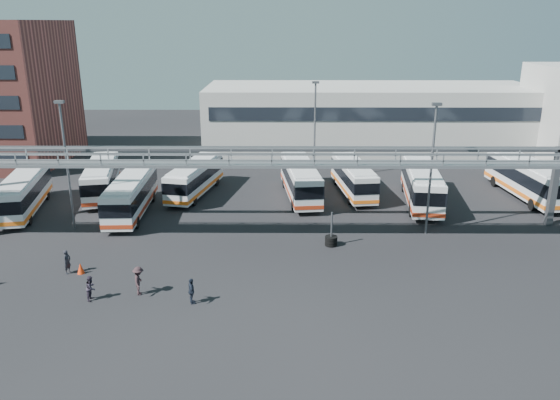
{
  "coord_description": "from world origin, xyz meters",
  "views": [
    {
      "loc": [
        0.83,
        -32.96,
        15.81
      ],
      "look_at": [
        0.57,
        6.0,
        3.05
      ],
      "focal_mm": 35.0,
      "sensor_mm": 36.0,
      "label": 1
    }
  ],
  "objects_px": {
    "pedestrian_a": "(67,262)",
    "cone_right": "(81,268)",
    "bus_7": "(422,184)",
    "pedestrian_c": "(139,281)",
    "pedestrian_d": "(191,291)",
    "bus_5": "(300,179)",
    "bus_2": "(131,194)",
    "light_pole_left": "(66,159)",
    "light_pole_mid": "(432,162)",
    "tire_stack": "(331,240)",
    "bus_0": "(23,192)",
    "light_pole_back": "(315,126)",
    "bus_1": "(102,178)",
    "bus_9": "(526,177)",
    "bus_3": "(195,177)",
    "pedestrian_b": "(91,288)",
    "bus_6": "(353,177)"
  },
  "relations": [
    {
      "from": "pedestrian_a",
      "to": "light_pole_mid",
      "type": "bearing_deg",
      "value": -57.59
    },
    {
      "from": "light_pole_left",
      "to": "bus_6",
      "type": "distance_m",
      "value": 25.65
    },
    {
      "from": "bus_9",
      "to": "pedestrian_a",
      "type": "relative_size",
      "value": 7.19
    },
    {
      "from": "tire_stack",
      "to": "bus_9",
      "type": "bearing_deg",
      "value": 31.67
    },
    {
      "from": "bus_9",
      "to": "cone_right",
      "type": "distance_m",
      "value": 39.82
    },
    {
      "from": "bus_5",
      "to": "pedestrian_a",
      "type": "relative_size",
      "value": 6.8
    },
    {
      "from": "bus_7",
      "to": "pedestrian_c",
      "type": "bearing_deg",
      "value": -133.53
    },
    {
      "from": "bus_0",
      "to": "cone_right",
      "type": "bearing_deg",
      "value": -64.07
    },
    {
      "from": "light_pole_left",
      "to": "pedestrian_d",
      "type": "bearing_deg",
      "value": -47.1
    },
    {
      "from": "bus_9",
      "to": "pedestrian_b",
      "type": "height_order",
      "value": "bus_9"
    },
    {
      "from": "light_pole_mid",
      "to": "bus_1",
      "type": "distance_m",
      "value": 30.26
    },
    {
      "from": "light_pole_back",
      "to": "bus_7",
      "type": "xyz_separation_m",
      "value": [
        9.31,
        -7.66,
        -3.82
      ]
    },
    {
      "from": "light_pole_left",
      "to": "bus_5",
      "type": "height_order",
      "value": "light_pole_left"
    },
    {
      "from": "bus_6",
      "to": "bus_9",
      "type": "bearing_deg",
      "value": -10.28
    },
    {
      "from": "light_pole_back",
      "to": "bus_5",
      "type": "distance_m",
      "value": 7.27
    },
    {
      "from": "light_pole_left",
      "to": "bus_2",
      "type": "relative_size",
      "value": 0.94
    },
    {
      "from": "bus_3",
      "to": "pedestrian_b",
      "type": "xyz_separation_m",
      "value": [
        -2.99,
        -20.95,
        -0.95
      ]
    },
    {
      "from": "pedestrian_a",
      "to": "cone_right",
      "type": "bearing_deg",
      "value": -76.81
    },
    {
      "from": "bus_5",
      "to": "bus_2",
      "type": "bearing_deg",
      "value": -168.6
    },
    {
      "from": "pedestrian_a",
      "to": "bus_1",
      "type": "bearing_deg",
      "value": 26.54
    },
    {
      "from": "light_pole_left",
      "to": "tire_stack",
      "type": "distance_m",
      "value": 21.33
    },
    {
      "from": "pedestrian_c",
      "to": "cone_right",
      "type": "xyz_separation_m",
      "value": [
        -4.61,
        2.86,
        -0.53
      ]
    },
    {
      "from": "bus_0",
      "to": "bus_6",
      "type": "height_order",
      "value": "bus_0"
    },
    {
      "from": "bus_0",
      "to": "bus_6",
      "type": "bearing_deg",
      "value": -0.15
    },
    {
      "from": "bus_7",
      "to": "pedestrian_d",
      "type": "xyz_separation_m",
      "value": [
        -17.86,
        -18.65,
        -1.12
      ]
    },
    {
      "from": "bus_1",
      "to": "pedestrian_c",
      "type": "relative_size",
      "value": 6.01
    },
    {
      "from": "light_pole_left",
      "to": "bus_5",
      "type": "relative_size",
      "value": 0.92
    },
    {
      "from": "bus_9",
      "to": "cone_right",
      "type": "bearing_deg",
      "value": -160.21
    },
    {
      "from": "light_pole_left",
      "to": "pedestrian_c",
      "type": "distance_m",
      "value": 14.63
    },
    {
      "from": "bus_9",
      "to": "bus_1",
      "type": "bearing_deg",
      "value": 174.58
    },
    {
      "from": "bus_0",
      "to": "bus_7",
      "type": "distance_m",
      "value": 35.06
    },
    {
      "from": "tire_stack",
      "to": "pedestrian_c",
      "type": "bearing_deg",
      "value": -147.9
    },
    {
      "from": "bus_1",
      "to": "pedestrian_a",
      "type": "xyz_separation_m",
      "value": [
        3.04,
        -16.93,
        -0.96
      ]
    },
    {
      "from": "pedestrian_d",
      "to": "bus_2",
      "type": "bearing_deg",
      "value": 6.43
    },
    {
      "from": "pedestrian_b",
      "to": "bus_2",
      "type": "bearing_deg",
      "value": 9.3
    },
    {
      "from": "pedestrian_c",
      "to": "tire_stack",
      "type": "distance_m",
      "value": 14.51
    },
    {
      "from": "bus_9",
      "to": "pedestrian_c",
      "type": "relative_size",
      "value": 6.51
    },
    {
      "from": "pedestrian_a",
      "to": "light_pole_left",
      "type": "bearing_deg",
      "value": 33.9
    },
    {
      "from": "bus_6",
      "to": "bus_3",
      "type": "bearing_deg",
      "value": 174.72
    },
    {
      "from": "light_pole_mid",
      "to": "bus_6",
      "type": "relative_size",
      "value": 1.0
    },
    {
      "from": "light_pole_mid",
      "to": "bus_3",
      "type": "xyz_separation_m",
      "value": [
        -19.62,
        10.06,
        -4.01
      ]
    },
    {
      "from": "bus_7",
      "to": "tire_stack",
      "type": "xyz_separation_m",
      "value": [
        -8.94,
        -9.84,
        -1.47
      ]
    },
    {
      "from": "pedestrian_b",
      "to": "bus_1",
      "type": "bearing_deg",
      "value": 19.14
    },
    {
      "from": "pedestrian_d",
      "to": "light_pole_back",
      "type": "bearing_deg",
      "value": -37.59
    },
    {
      "from": "pedestrian_a",
      "to": "pedestrian_b",
      "type": "distance_m",
      "value": 4.52
    },
    {
      "from": "bus_0",
      "to": "bus_5",
      "type": "bearing_deg",
      "value": -0.96
    },
    {
      "from": "light_pole_left",
      "to": "bus_9",
      "type": "distance_m",
      "value": 40.63
    },
    {
      "from": "bus_1",
      "to": "tire_stack",
      "type": "bearing_deg",
      "value": -41.89
    },
    {
      "from": "light_pole_mid",
      "to": "tire_stack",
      "type": "relative_size",
      "value": 3.88
    },
    {
      "from": "pedestrian_d",
      "to": "pedestrian_c",
      "type": "bearing_deg",
      "value": 52.15
    }
  ]
}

